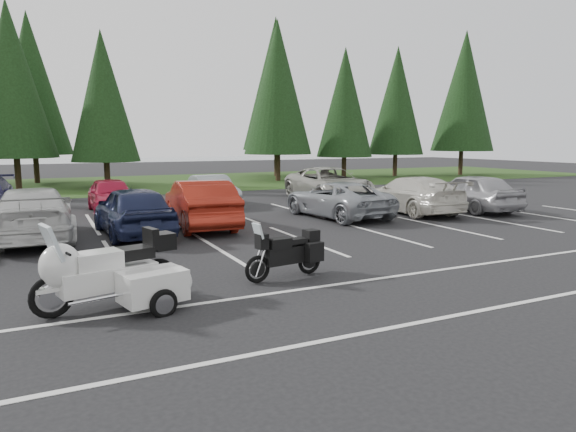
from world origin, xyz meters
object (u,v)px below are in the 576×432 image
at_px(car_near_3, 33,214).
at_px(adventure_motorcycle, 284,249).
at_px(cargo_trailer, 153,290).
at_px(car_near_5, 200,204).
at_px(touring_motorcycle, 107,263).
at_px(car_near_4, 133,210).
at_px(car_far_3, 212,191).
at_px(car_near_7, 411,195).
at_px(car_far_4, 329,184).
at_px(car_far_2, 111,195).
at_px(car_near_6, 337,199).
at_px(car_near_8, 471,192).

xyz_separation_m(car_near_3, adventure_motorcycle, (4.87, -7.13, -0.15)).
distance_m(cargo_trailer, adventure_motorcycle, 3.10).
distance_m(car_near_5, touring_motorcycle, 8.50).
xyz_separation_m(car_near_4, adventure_motorcycle, (2.07, -6.59, -0.15)).
bearing_deg(adventure_motorcycle, touring_motorcycle, 177.71).
bearing_deg(cargo_trailer, car_far_3, 55.00).
height_order(car_near_7, car_far_4, car_far_4).
xyz_separation_m(car_far_2, adventure_motorcycle, (2.02, -12.51, -0.07)).
height_order(car_near_4, car_near_6, car_near_4).
distance_m(car_far_3, adventure_motorcycle, 12.82).
height_order(car_near_4, adventure_motorcycle, car_near_4).
distance_m(car_near_8, cargo_trailer, 16.38).
xyz_separation_m(car_near_3, car_near_4, (2.80, -0.54, 0.00)).
height_order(car_near_3, car_far_2, car_near_3).
bearing_deg(car_near_8, car_far_2, -20.21).
height_order(car_near_4, car_far_2, car_near_4).
xyz_separation_m(car_near_5, adventure_motorcycle, (-0.24, -7.19, -0.17)).
xyz_separation_m(car_near_7, adventure_motorcycle, (-9.04, -6.94, -0.11)).
bearing_deg(car_near_4, car_far_2, -93.55).
distance_m(car_near_6, cargo_trailer, 11.84).
relative_size(car_near_7, adventure_motorcycle, 2.44).
bearing_deg(car_near_4, adventure_motorcycle, 104.46).
height_order(car_near_6, cargo_trailer, car_near_6).
height_order(car_near_3, touring_motorcycle, touring_motorcycle).
distance_m(car_far_4, touring_motorcycle, 17.44).
bearing_deg(car_far_3, car_far_4, -2.05).
xyz_separation_m(car_near_3, car_near_6, (10.54, 0.08, -0.10)).
bearing_deg(cargo_trailer, adventure_motorcycle, 3.36).
bearing_deg(cargo_trailer, car_near_4, 69.77).
bearing_deg(cargo_trailer, car_far_4, 36.12).
bearing_deg(touring_motorcycle, car_far_4, 32.78).
height_order(car_near_4, car_near_8, car_near_8).
bearing_deg(car_near_5, cargo_trailer, 72.51).
relative_size(car_far_4, touring_motorcycle, 2.01).
relative_size(car_near_6, cargo_trailer, 3.18).
height_order(car_near_4, cargo_trailer, car_near_4).
height_order(car_near_4, touring_motorcycle, touring_motorcycle).
height_order(car_near_5, car_near_6, car_near_5).
bearing_deg(car_near_7, adventure_motorcycle, 40.25).
distance_m(car_near_6, car_far_2, 9.34).
height_order(car_near_3, car_far_3, car_near_3).
xyz_separation_m(car_far_2, touring_motorcycle, (-1.62, -12.89, 0.10)).
distance_m(car_near_8, car_far_4, 6.92).
xyz_separation_m(car_near_5, car_near_8, (11.49, -0.85, -0.02)).
relative_size(car_near_5, car_far_3, 1.17).
distance_m(car_near_4, touring_motorcycle, 7.14).
xyz_separation_m(car_far_3, cargo_trailer, (-5.31, -13.50, -0.33)).
bearing_deg(car_near_6, car_far_2, -39.92).
height_order(car_far_2, car_far_4, car_far_4).
distance_m(car_near_7, touring_motorcycle, 14.63).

